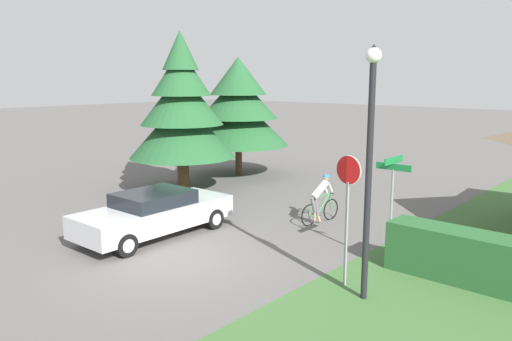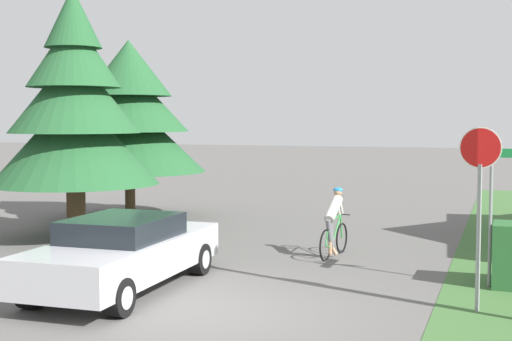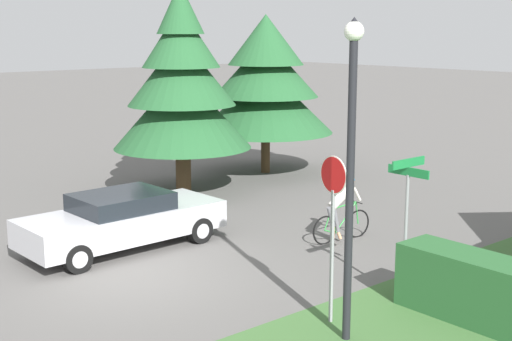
{
  "view_description": "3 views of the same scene",
  "coord_description": "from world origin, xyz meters",
  "views": [
    {
      "loc": [
        9.34,
        -7.52,
        4.5
      ],
      "look_at": [
        -0.88,
        4.04,
        1.63
      ],
      "focal_mm": 35.0,
      "sensor_mm": 36.0,
      "label": 1
    },
    {
      "loc": [
        4.33,
        -10.04,
        3.01
      ],
      "look_at": [
        -1.08,
        5.31,
        1.86
      ],
      "focal_mm": 50.0,
      "sensor_mm": 36.0,
      "label": 2
    },
    {
      "loc": [
        11.89,
        -6.93,
        4.96
      ],
      "look_at": [
        -0.47,
        3.61,
        1.72
      ],
      "focal_mm": 50.0,
      "sensor_mm": 36.0,
      "label": 3
    }
  ],
  "objects": [
    {
      "name": "ground_plane",
      "position": [
        0.0,
        0.0,
        0.0
      ],
      "size": [
        140.0,
        140.0,
        0.0
      ],
      "primitive_type": "plane",
      "color": "#5B5956"
    },
    {
      "name": "sedan_left_lane",
      "position": [
        -2.04,
        0.94,
        0.67
      ],
      "size": [
        1.94,
        4.7,
        1.31
      ],
      "rotation": [
        0.0,
        0.0,
        1.59
      ],
      "color": "#BCBCC1",
      "rests_on": "ground"
    },
    {
      "name": "cyclist",
      "position": [
        0.77,
        5.21,
        0.74
      ],
      "size": [
        0.44,
        1.73,
        1.54
      ],
      "rotation": [
        0.0,
        0.0,
        1.46
      ],
      "color": "black",
      "rests_on": "ground"
    },
    {
      "name": "stop_sign",
      "position": [
        3.95,
        1.53,
        2.01
      ],
      "size": [
        0.64,
        0.08,
        2.91
      ],
      "rotation": [
        0.0,
        0.0,
        3.04
      ],
      "color": "gray",
      "rests_on": "ground"
    },
    {
      "name": "street_lamp",
      "position": [
        4.6,
        1.21,
        3.12
      ],
      "size": [
        0.31,
        0.31,
        5.13
      ],
      "color": "black",
      "rests_on": "ground"
    },
    {
      "name": "street_name_sign",
      "position": [
        4.08,
        3.34,
        1.85
      ],
      "size": [
        0.9,
        0.9,
        2.67
      ],
      "color": "gray",
      "rests_on": "ground"
    },
    {
      "name": "conifer_tall_near",
      "position": [
        -5.91,
        5.31,
        3.29
      ],
      "size": [
        4.19,
        4.19,
        6.31
      ],
      "color": "#4C3823",
      "rests_on": "ground"
    },
    {
      "name": "conifer_tall_far",
      "position": [
        -6.6,
        9.28,
        3.15
      ],
      "size": [
        4.66,
        4.66,
        5.45
      ],
      "color": "#4C3823",
      "rests_on": "ground"
    }
  ]
}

